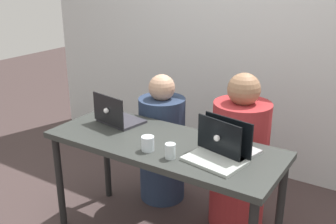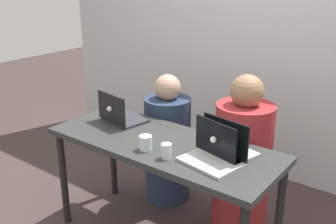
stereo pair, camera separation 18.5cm
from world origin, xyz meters
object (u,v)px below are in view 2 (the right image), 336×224
Objects in this scene: person_on_right at (242,163)px; laptop_back_right at (224,147)px; person_on_left at (168,145)px; laptop_back_left at (120,115)px; water_glass_center at (146,144)px; water_glass_right at (166,152)px; laptop_front_right at (216,153)px.

person_on_right reaches higher than laptop_back_right.
person_on_left is 0.54m from laptop_back_left.
laptop_back_right is 0.46m from water_glass_center.
laptop_back_left is 3.79× the size of water_glass_right.
laptop_back_left is at bearing 151.00° from water_glass_center.
person_on_left reaches higher than water_glass_right.
laptop_back_left is at bearing 36.94° from person_on_right.
water_glass_center is (-0.17, 0.01, 0.00)m from water_glass_right.
laptop_back_left is (-0.12, -0.39, 0.34)m from person_on_left.
person_on_right is 0.73m from water_glass_right.
water_glass_right is at bearing 58.68° from laptop_back_right.
laptop_front_right reaches higher than laptop_back_right.
laptop_back_right is at bearing 28.63° from water_glass_center.
laptop_back_right is 4.00× the size of water_glass_right.
water_glass_right is (0.60, -0.26, -0.01)m from laptop_back_left.
person_on_left is at bearing 116.56° from water_glass_center.
water_glass_right is 1.00× the size of water_glass_center.
person_on_left is 0.65m from person_on_right.
person_on_left is 0.79m from water_glass_center.
person_on_left is at bearing -15.93° from laptop_back_right.
person_on_right is at bearing -142.96° from laptop_back_left.
laptop_back_left reaches higher than water_glass_right.
water_glass_right is 0.17m from water_glass_center.
person_on_right reaches higher than laptop_back_left.
person_on_left is 2.92× the size of laptop_back_right.
person_on_left is 2.90× the size of laptop_front_right.
person_on_right is at bearing -179.69° from person_on_left.
laptop_back_left is (-0.85, 0.12, -0.00)m from laptop_front_right.
laptop_front_right reaches higher than laptop_back_left.
person_on_right is 0.52m from laptop_back_right.
person_on_right reaches higher than laptop_front_right.
laptop_front_right is at bearing 108.34° from person_on_right.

